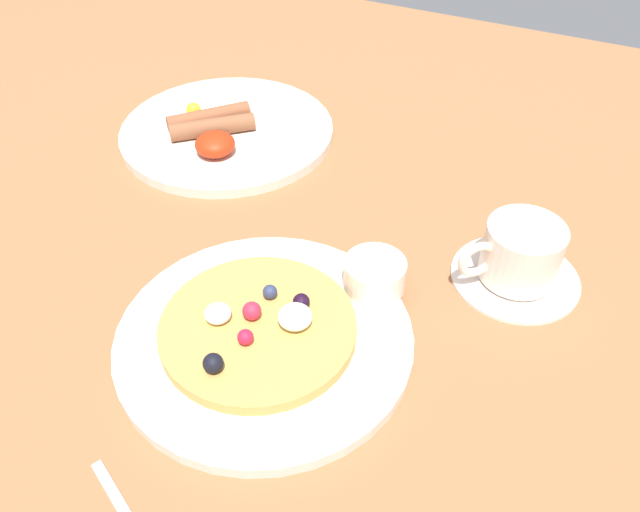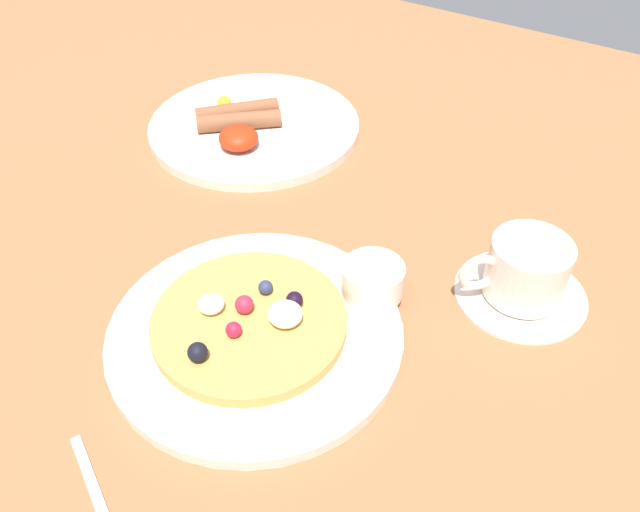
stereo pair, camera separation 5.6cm
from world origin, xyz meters
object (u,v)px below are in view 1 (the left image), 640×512
Objects in this scene: syrup_ramekin at (375,275)px; breakfast_plate at (227,131)px; coffee_saucer at (515,276)px; coffee_cup at (521,251)px; pancake_plate at (265,339)px.

syrup_ramekin is 0.22× the size of breakfast_plate.
coffee_saucer is at bearing -15.05° from breakfast_plate.
breakfast_plate is 3.01× the size of coffee_cup.
breakfast_plate is at bearing 145.87° from syrup_ramekin.
pancake_plate is 26.08cm from coffee_saucer.
breakfast_plate is 2.16× the size of coffee_saucer.
syrup_ramekin is 14.85cm from coffee_saucer.
coffee_cup reaches higher than syrup_ramekin.
pancake_plate is 2.94× the size of coffee_cup.
coffee_cup is at bearing 34.55° from syrup_ramekin.
coffee_cup reaches higher than breakfast_plate.
pancake_plate is 2.11× the size of coffee_saucer.
coffee_cup is (-0.13, -0.12, 3.40)cm from coffee_saucer.
syrup_ramekin is 0.47× the size of coffee_saucer.
pancake_plate is at bearing -135.83° from coffee_cup.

